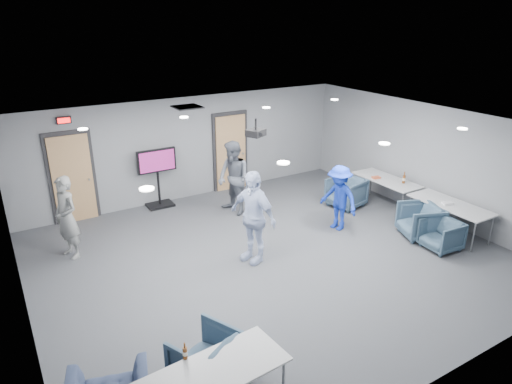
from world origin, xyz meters
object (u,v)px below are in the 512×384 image
table_front_left (213,374)px  bottle_right (404,179)px  table_right_a (387,181)px  projector (256,133)px  chair_front_a (207,359)px  bottle_front (185,353)px  chair_right_a (346,192)px  chair_right_b (420,221)px  person_b (234,178)px  person_c (253,217)px  table_right_b (450,206)px  chair_right_c (441,235)px  tv_stand (158,175)px  person_a (67,218)px  person_d (339,198)px

table_front_left → bottle_right: bearing=21.6°
table_right_a → projector: 4.20m
chair_front_a → bottle_front: (-0.38, -0.23, 0.44)m
chair_right_a → bottle_front: size_ratio=3.58×
chair_right_a → chair_right_b: 2.18m
person_b → person_c: person_c is taller
table_right_b → table_front_left: size_ratio=0.98×
chair_right_b → table_front_left: size_ratio=0.44×
chair_right_a → chair_front_a: (-5.69, -3.65, -0.01)m
person_c → chair_right_c: (3.62, -1.67, -0.63)m
chair_right_c → projector: size_ratio=1.60×
table_front_left → tv_stand: 6.98m
chair_right_c → table_front_left: table_front_left is taller
chair_right_c → bottle_right: size_ratio=2.45×
chair_right_c → table_right_a: bearing=166.7°
table_right_a → projector: bearing=87.8°
person_a → person_b: person_b is taller
tv_stand → table_right_a: bearing=-30.9°
projector → bottle_right: bearing=-33.1°
table_front_left → person_c: bearing=48.2°
chair_right_b → bottle_front: (-6.32, -1.72, 0.44)m
person_b → person_d: size_ratio=1.20×
person_d → chair_right_b: size_ratio=1.84×
person_c → bottle_front: 3.79m
chair_right_a → table_right_b: bearing=9.0°
person_a → bottle_front: person_a is taller
person_a → table_right_a: person_a is taller
person_a → chair_front_a: bearing=-10.9°
table_right_a → projector: (-3.82, 0.15, 1.72)m
person_a → projector: 4.17m
person_a → chair_front_a: size_ratio=2.10×
chair_front_a → projector: bearing=-154.4°
person_d → projector: (-1.87, 0.55, 1.64)m
projector → person_d: bearing=-41.2°
table_right_b → bottle_right: (0.13, 1.48, 0.15)m
bottle_right → chair_right_b: bearing=-122.3°
person_b → table_front_left: 6.26m
person_b → table_right_a: 3.93m
chair_front_a → tv_stand: tv_stand is taller
person_a → chair_right_a: bearing=60.1°
chair_front_a → table_right_a: bearing=-178.9°
table_right_a → bottle_right: bearing=-162.6°
person_c → chair_right_b: person_c is taller
chair_right_b → chair_right_c: 0.65m
chair_right_c → table_front_left: bearing=-71.9°
table_front_left → person_a: bearing=93.6°
person_c → person_d: person_c is taller
table_right_b → person_a: bearing=66.0°
chair_front_a → table_front_left: (-0.19, -0.60, 0.31)m
bottle_front → tv_stand: tv_stand is taller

